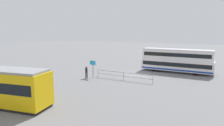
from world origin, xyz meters
The scene contains 5 objects.
ground_plane centered at (0.00, 0.00, 0.00)m, with size 160.00×160.00×0.00m, color slate.
double_decker_bus centered at (-5.19, -3.92, 1.93)m, with size 11.25×3.38×3.77m.
pedestrian_near_railing centered at (5.94, 5.59, 1.01)m, with size 0.36×0.34×1.74m.
pedestrian_railing centered at (0.76, 4.44, 0.74)m, with size 8.26×0.63×1.08m.
info_sign centered at (5.33, 4.83, 1.76)m, with size 1.06×0.36×2.54m.
Camera 1 is at (-8.71, 29.57, 6.68)m, focal length 32.26 mm.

